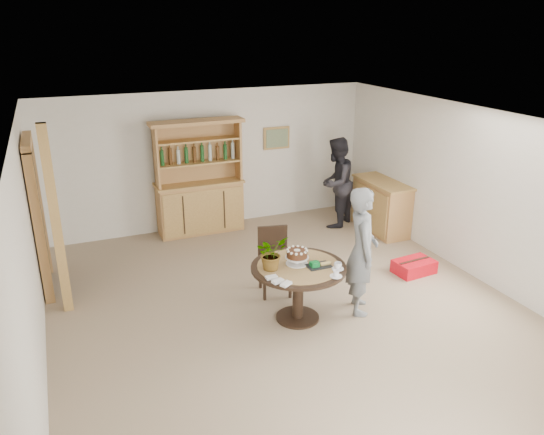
{
  "coord_description": "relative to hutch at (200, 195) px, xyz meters",
  "views": [
    {
      "loc": [
        -2.59,
        -5.59,
        3.63
      ],
      "look_at": [
        0.08,
        0.79,
        1.05
      ],
      "focal_mm": 35.0,
      "sensor_mm": 36.0,
      "label": 1
    }
  ],
  "objects": [
    {
      "name": "ground",
      "position": [
        0.3,
        -3.24,
        -0.69
      ],
      "size": [
        7.0,
        7.0,
        0.0
      ],
      "primitive_type": "plane",
      "color": "tan",
      "rests_on": "ground"
    },
    {
      "name": "room_shell",
      "position": [
        0.3,
        -3.23,
        1.05
      ],
      "size": [
        6.04,
        7.04,
        2.52
      ],
      "color": "white",
      "rests_on": "ground"
    },
    {
      "name": "doorway",
      "position": [
        -2.63,
        -1.24,
        0.42
      ],
      "size": [
        0.13,
        1.1,
        2.18
      ],
      "color": "black",
      "rests_on": "ground"
    },
    {
      "name": "pine_post",
      "position": [
        -2.4,
        -2.04,
        0.56
      ],
      "size": [
        0.12,
        0.12,
        2.5
      ],
      "primitive_type": "cube",
      "color": "tan",
      "rests_on": "ground"
    },
    {
      "name": "hutch",
      "position": [
        0.0,
        0.0,
        0.0
      ],
      "size": [
        1.62,
        0.54,
        2.04
      ],
      "color": "#AF824A",
      "rests_on": "ground"
    },
    {
      "name": "sideboard",
      "position": [
        3.04,
        -1.24,
        -0.22
      ],
      "size": [
        0.54,
        1.26,
        0.94
      ],
      "color": "#AF824A",
      "rests_on": "ground"
    },
    {
      "name": "dining_table",
      "position": [
        0.33,
        -3.44,
        -0.08
      ],
      "size": [
        1.2,
        1.2,
        0.76
      ],
      "color": "black",
      "rests_on": "ground"
    },
    {
      "name": "dining_chair",
      "position": [
        0.34,
        -2.61,
        -0.15
      ],
      "size": [
        0.5,
        0.5,
        0.95
      ],
      "rotation": [
        0.0,
        0.0,
        -0.21
      ],
      "color": "black",
      "rests_on": "ground"
    },
    {
      "name": "birthday_cake",
      "position": [
        0.33,
        -3.39,
        0.19
      ],
      "size": [
        0.3,
        0.3,
        0.2
      ],
      "color": "white",
      "rests_on": "dining_table"
    },
    {
      "name": "flower_vase",
      "position": [
        -0.02,
        -3.39,
        0.28
      ],
      "size": [
        0.47,
        0.44,
        0.42
      ],
      "primitive_type": "imported",
      "rotation": [
        0.0,
        0.0,
        0.35
      ],
      "color": "#3F7233",
      "rests_on": "dining_table"
    },
    {
      "name": "gift_tray",
      "position": [
        0.54,
        -3.57,
        0.1
      ],
      "size": [
        0.3,
        0.2,
        0.08
      ],
      "color": "black",
      "rests_on": "dining_table"
    },
    {
      "name": "coffee_cup_a",
      "position": [
        0.73,
        -3.72,
        0.11
      ],
      "size": [
        0.15,
        0.15,
        0.09
      ],
      "color": "white",
      "rests_on": "dining_table"
    },
    {
      "name": "coffee_cup_b",
      "position": [
        0.61,
        -3.89,
        0.11
      ],
      "size": [
        0.15,
        0.15,
        0.08
      ],
      "color": "white",
      "rests_on": "dining_table"
    },
    {
      "name": "napkins",
      "position": [
        -0.08,
        -3.76,
        0.09
      ],
      "size": [
        0.24,
        0.33,
        0.03
      ],
      "color": "white",
      "rests_on": "dining_table"
    },
    {
      "name": "teen_boy",
      "position": [
        1.18,
        -3.54,
        0.16
      ],
      "size": [
        0.62,
        0.73,
        1.7
      ],
      "primitive_type": "imported",
      "rotation": [
        0.0,
        0.0,
        1.16
      ],
      "color": "slate",
      "rests_on": "ground"
    },
    {
      "name": "adult_person",
      "position": [
        2.4,
        -0.69,
        0.15
      ],
      "size": [
        1.03,
        0.99,
        1.67
      ],
      "primitive_type": "imported",
      "rotation": [
        0.0,
        0.0,
        3.79
      ],
      "color": "black",
      "rests_on": "ground"
    },
    {
      "name": "red_suitcase",
      "position": [
        2.54,
        -2.93,
        -0.59
      ],
      "size": [
        0.63,
        0.45,
        0.21
      ],
      "rotation": [
        0.0,
        0.0,
        0.08
      ],
      "color": "red",
      "rests_on": "ground"
    }
  ]
}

